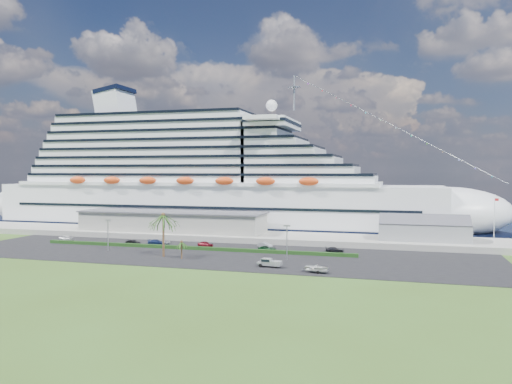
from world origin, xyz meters
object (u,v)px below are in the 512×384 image
(cruise_ship, at_px, (209,183))
(boat_trailer, at_px, (317,268))
(parked_car_3, at_px, (157,242))
(pickup_truck, at_px, (269,262))

(cruise_ship, distance_m, boat_trailer, 86.93)
(cruise_ship, height_order, boat_trailer, cruise_ship)
(parked_car_3, xyz_separation_m, pickup_truck, (39.11, -23.13, 0.29))
(cruise_ship, relative_size, boat_trailer, 32.12)
(cruise_ship, xyz_separation_m, pickup_truck, (39.71, -65.58, -15.55))
(cruise_ship, bearing_deg, boat_trailer, -53.66)
(pickup_truck, height_order, boat_trailer, pickup_truck)
(parked_car_3, bearing_deg, boat_trailer, -119.67)
(parked_car_3, bearing_deg, pickup_truck, -122.42)
(parked_car_3, relative_size, pickup_truck, 0.93)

